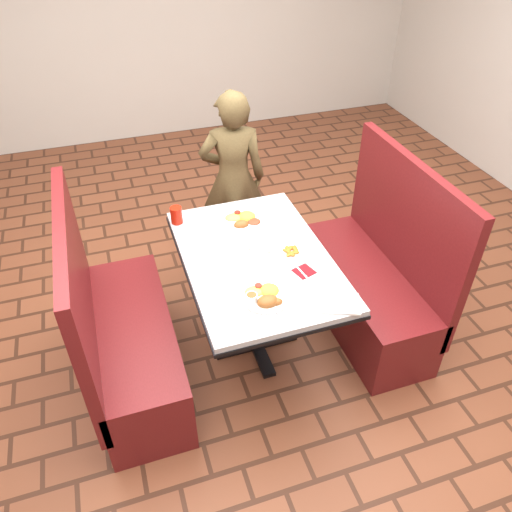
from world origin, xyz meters
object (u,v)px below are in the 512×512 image
near_dinner_plate (265,294)px  plantain_plate (291,252)px  dining_table (256,269)px  diner_person (233,179)px  far_dinner_plate (243,219)px  red_tumbler (176,215)px  booth_bench_left (125,340)px  booth_bench_right (371,283)px

near_dinner_plate → plantain_plate: size_ratio=1.53×
dining_table → diner_person: 1.05m
far_dinner_plate → red_tumbler: (-0.39, 0.12, 0.03)m
diner_person → red_tumbler: diner_person is taller
plantain_plate → far_dinner_plate: bearing=112.7°
near_dinner_plate → plantain_plate: bearing=49.4°
booth_bench_left → dining_table: bearing=0.0°
booth_bench_right → far_dinner_plate: 0.95m
diner_person → red_tumbler: bearing=58.8°
dining_table → diner_person: bearing=80.9°
booth_bench_right → booth_bench_left: bearing=180.0°
near_dinner_plate → far_dinner_plate: bearing=81.7°
booth_bench_left → near_dinner_plate: 0.93m
near_dinner_plate → booth_bench_left: bearing=154.5°
plantain_plate → red_tumbler: size_ratio=1.55×
booth_bench_left → far_dinner_plate: bearing=22.8°
near_dinner_plate → far_dinner_plate: 0.71m
diner_person → far_dinner_plate: (-0.13, -0.69, 0.11)m
red_tumbler → dining_table: bearing=-53.1°
dining_table → near_dinner_plate: (-0.07, -0.35, 0.12)m
diner_person → red_tumbler: 0.78m
far_dinner_plate → red_tumbler: red_tumbler is taller
plantain_plate → booth_bench_right: bearing=3.8°
booth_bench_left → red_tumbler: 0.80m
booth_bench_right → diner_person: diner_person is taller
near_dinner_plate → red_tumbler: 0.87m
near_dinner_plate → red_tumbler: (-0.29, 0.82, 0.03)m
diner_person → plantain_plate: bearing=103.6°
booth_bench_left → near_dinner_plate: bearing=-25.5°
booth_bench_right → red_tumbler: 1.34m
near_dinner_plate → far_dinner_plate: near_dinner_plate is taller
near_dinner_plate → far_dinner_plate: size_ratio=0.94×
dining_table → plantain_plate: (0.20, -0.04, 0.11)m
far_dinner_plate → plantain_plate: far_dinner_plate is taller
booth_bench_right → plantain_plate: 0.74m
diner_person → far_dinner_plate: diner_person is taller
diner_person → plantain_plate: diner_person is taller
booth_bench_right → near_dinner_plate: (-0.86, -0.35, 0.45)m
dining_table → red_tumbler: 0.61m
booth_bench_left → diner_person: bearing=47.0°
booth_bench_left → booth_bench_right: size_ratio=1.00×
far_dinner_plate → dining_table: bearing=-95.7°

